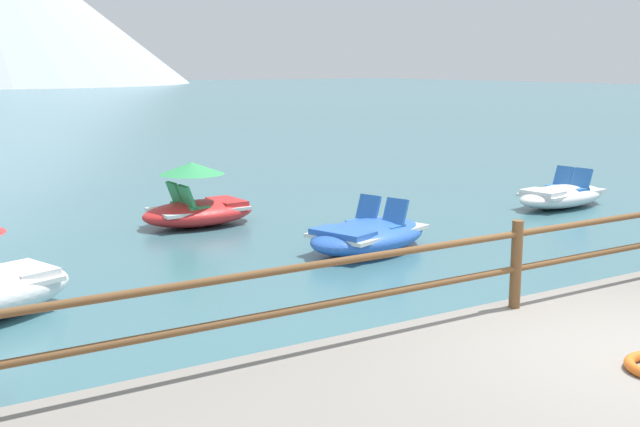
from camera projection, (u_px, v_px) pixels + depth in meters
The scene contains 4 objects.
dock_railing at pixel (517, 254), 8.31m from camera, with size 23.92×0.12×0.95m.
pedal_boat_0 at pixel (561, 195), 16.59m from camera, with size 2.66×1.45×0.81m.
pedal_boat_1 at pixel (368, 235), 12.67m from camera, with size 2.72×2.04×0.83m.
pedal_boat_3 at pixel (198, 204), 14.65m from camera, with size 2.24×1.38×1.19m.
Camera 1 is at (-6.03, -4.23, 2.96)m, focal length 44.19 mm.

